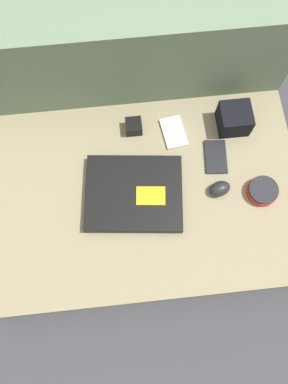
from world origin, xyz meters
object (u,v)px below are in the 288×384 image
object	(u,v)px
laptop	(134,193)
computer_mouse	(220,189)
speaker_puck	(263,191)
phone_black	(216,157)
charger_brick	(134,126)
phone_silver	(174,132)
camera_pouch	(234,119)

from	to	relation	value
laptop	computer_mouse	world-z (taller)	computer_mouse
speaker_puck	computer_mouse	bearing A→B (deg)	171.19
computer_mouse	phone_black	size ratio (longest dim) A/B	0.64
laptop	computer_mouse	xyz separation A→B (m)	(0.27, -0.01, 0.00)
charger_brick	phone_silver	bearing A→B (deg)	-11.80
speaker_puck	camera_pouch	world-z (taller)	camera_pouch
phone_silver	phone_black	world-z (taller)	same
laptop	camera_pouch	xyz separation A→B (m)	(0.35, 0.21, 0.03)
speaker_puck	phone_black	xyz separation A→B (m)	(-0.13, 0.14, -0.01)
phone_silver	charger_brick	size ratio (longest dim) A/B	2.26
laptop	charger_brick	distance (m)	0.23
computer_mouse	phone_black	bearing A→B (deg)	70.23
computer_mouse	charger_brick	world-z (taller)	charger_brick
laptop	camera_pouch	bearing A→B (deg)	37.53
laptop	speaker_puck	world-z (taller)	same
camera_pouch	charger_brick	xyz separation A→B (m)	(-0.33, 0.02, -0.02)
charger_brick	computer_mouse	bearing A→B (deg)	-44.51
camera_pouch	computer_mouse	bearing A→B (deg)	-109.84
computer_mouse	speaker_puck	size ratio (longest dim) A/B	0.82
speaker_puck	camera_pouch	bearing A→B (deg)	101.85
computer_mouse	speaker_puck	bearing A→B (deg)	-24.29
computer_mouse	speaker_puck	distance (m)	0.14
laptop	charger_brick	bearing A→B (deg)	90.97
speaker_puck	charger_brick	size ratio (longest dim) A/B	1.81
laptop	phone_black	distance (m)	0.30
phone_black	camera_pouch	xyz separation A→B (m)	(0.07, 0.11, 0.04)
computer_mouse	phone_black	world-z (taller)	computer_mouse
laptop	computer_mouse	size ratio (longest dim) A/B	4.17
camera_pouch	phone_silver	bearing A→B (deg)	-177.14
laptop	speaker_puck	bearing A→B (deg)	1.46
computer_mouse	speaker_puck	world-z (taller)	computer_mouse
phone_black	laptop	bearing A→B (deg)	-155.39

